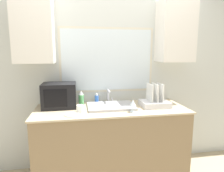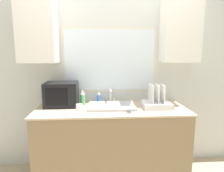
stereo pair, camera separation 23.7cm
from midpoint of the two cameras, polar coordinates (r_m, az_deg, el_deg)
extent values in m
cube|color=#8C7251|center=(2.63, 2.55, -16.03)|extent=(1.81, 0.68, 0.89)
cube|color=#C6B28E|center=(2.47, 2.63, -6.54)|extent=(1.84, 0.71, 0.02)
cube|color=silver|center=(2.75, 1.84, 3.74)|extent=(6.00, 0.06, 2.60)
cube|color=beige|center=(2.71, 1.92, 7.39)|extent=(1.27, 0.01, 0.87)
cube|color=silver|center=(2.71, 1.93, 7.39)|extent=(1.21, 0.01, 0.81)
cube|color=white|center=(2.62, -18.01, 15.04)|extent=(0.45, 0.32, 0.79)
cube|color=white|center=(2.80, 21.31, 14.49)|extent=(0.45, 0.32, 0.79)
cube|color=#B2B2B7|center=(2.49, 2.64, -5.79)|extent=(0.57, 0.41, 0.03)
cylinder|color=#B7B7BC|center=(2.70, 2.10, -2.84)|extent=(0.03, 0.03, 0.19)
cylinder|color=#B7B7BC|center=(2.60, 2.30, -1.55)|extent=(0.03, 0.17, 0.03)
cylinder|color=#B7B7BC|center=(2.72, 3.14, -4.15)|extent=(0.02, 0.02, 0.06)
cube|color=black|center=(2.58, -11.70, -2.34)|extent=(0.40, 0.31, 0.30)
cube|color=black|center=(2.43, -12.90, -3.10)|extent=(0.26, 0.01, 0.21)
cube|color=silver|center=(2.56, 15.12, -5.23)|extent=(0.34, 0.29, 0.07)
cube|color=white|center=(2.51, 13.78, -2.09)|extent=(0.01, 0.22, 0.22)
cube|color=white|center=(2.53, 15.27, -2.05)|extent=(0.01, 0.22, 0.22)
cube|color=white|center=(2.55, 16.73, -2.02)|extent=(0.01, 0.22, 0.22)
cylinder|color=#59B266|center=(2.54, -5.79, -4.07)|extent=(0.07, 0.07, 0.16)
cone|color=silver|center=(2.52, -5.83, -1.74)|extent=(0.06, 0.06, 0.05)
cylinder|color=blue|center=(2.68, -1.27, -3.82)|extent=(0.05, 0.05, 0.11)
cylinder|color=white|center=(2.67, -1.28, -2.38)|extent=(0.03, 0.03, 0.03)
cylinder|color=white|center=(2.32, -6.37, -6.28)|extent=(0.08, 0.08, 0.09)
torus|color=white|center=(2.32, -5.17, -6.17)|extent=(0.05, 0.01, 0.05)
cylinder|color=silver|center=(2.30, 8.58, -7.53)|extent=(0.07, 0.07, 0.00)
cylinder|color=silver|center=(2.29, 8.60, -6.65)|extent=(0.01, 0.01, 0.07)
cone|color=silver|center=(2.27, 8.65, -4.90)|extent=(0.07, 0.07, 0.07)
cylinder|color=white|center=(2.26, -8.76, -7.80)|extent=(0.16, 0.16, 0.01)
camera|label=1|loc=(0.12, -87.14, 0.49)|focal=32.00mm
camera|label=2|loc=(0.12, 92.86, -0.49)|focal=32.00mm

